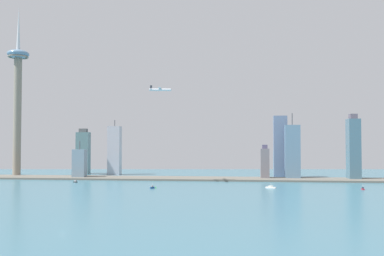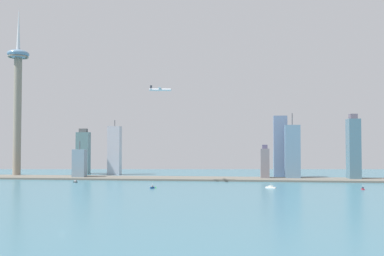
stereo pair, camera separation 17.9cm
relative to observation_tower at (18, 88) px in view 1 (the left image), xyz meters
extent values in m
plane|color=#3E7083|center=(282.77, -460.38, -163.19)|extent=(6000.00, 6000.00, 0.00)
cube|color=#67645A|center=(282.77, -28.37, -161.72)|extent=(895.46, 65.34, 2.94)
cylinder|color=gray|center=(0.00, 0.00, -49.59)|extent=(14.12, 14.12, 227.21)
ellipsoid|color=#6286A5|center=(0.00, 0.00, 64.02)|extent=(39.22, 39.22, 15.64)
torus|color=gray|center=(0.00, 0.00, 58.55)|extent=(36.47, 36.47, 3.13)
cone|color=silver|center=(0.00, 0.00, 112.94)|extent=(7.06, 7.06, 82.20)
cube|color=gray|center=(131.38, -30.00, -137.88)|extent=(21.99, 16.56, 50.62)
cylinder|color=#4C4C51|center=(131.38, -30.00, -105.23)|extent=(1.60, 1.60, 14.70)
cube|color=slate|center=(498.00, -9.09, -117.03)|extent=(24.89, 20.15, 92.32)
cylinder|color=#4C4C51|center=(498.00, -9.09, -60.78)|extent=(1.60, 1.60, 20.19)
cube|color=slate|center=(97.39, 78.46, -121.64)|extent=(26.21, 14.99, 83.11)
cube|color=#505255|center=(97.39, 78.46, -76.38)|extent=(15.72, 9.00, 7.40)
cube|color=slate|center=(481.49, 28.79, -107.92)|extent=(24.14, 16.17, 110.55)
cube|color=slate|center=(597.63, -12.74, -112.19)|extent=(19.00, 25.56, 102.01)
cube|color=#5F5562|center=(597.63, -12.74, -57.00)|extent=(11.40, 15.33, 8.36)
cube|color=slate|center=(451.26, -15.35, -137.06)|extent=(14.42, 15.14, 52.26)
cube|color=#544C6A|center=(451.26, -15.35, -107.67)|extent=(8.65, 9.09, 6.53)
cube|color=#B1B2BE|center=(167.22, 60.44, -116.05)|extent=(23.91, 18.39, 94.29)
cylinder|color=#4C4C51|center=(167.22, 60.44, -62.88)|extent=(1.60, 1.60, 12.03)
cube|color=black|center=(151.96, -101.34, -162.50)|extent=(7.50, 5.79, 1.38)
cube|color=#A3A1AA|center=(151.96, -101.34, -160.67)|extent=(3.64, 3.18, 2.28)
cube|color=navy|center=(289.27, -174.63, -162.19)|extent=(6.19, 5.43, 2.01)
cube|color=#A29EA5|center=(289.27, -174.63, -160.19)|extent=(3.06, 2.83, 1.97)
cylinder|color=silver|center=(289.27, -174.63, -157.40)|extent=(0.24, 0.24, 3.62)
cube|color=#B01D2A|center=(570.85, -159.25, -162.55)|extent=(3.04, 8.46, 1.29)
cube|color=#2F3648|center=(570.85, -159.25, -160.81)|extent=(1.99, 3.76, 2.20)
cylinder|color=silver|center=(570.85, -159.25, -158.14)|extent=(0.24, 0.24, 3.13)
cube|color=white|center=(450.26, -153.51, -162.42)|extent=(14.52, 9.05, 1.55)
cube|color=silver|center=(450.26, -153.51, -160.73)|extent=(6.80, 5.12, 1.84)
cylinder|color=silver|center=(450.26, -153.51, -158.19)|extent=(0.24, 0.24, 3.23)
cone|color=green|center=(293.21, -170.56, -161.74)|extent=(1.78, 1.78, 2.90)
cylinder|color=white|center=(285.22, -97.13, -18.52)|extent=(32.90, 7.99, 3.83)
sphere|color=white|center=(301.42, -95.03, -18.52)|extent=(3.83, 3.83, 3.83)
cube|color=white|center=(285.22, -97.13, -16.80)|extent=(8.61, 33.14, 0.50)
cube|color=white|center=(271.61, -98.90, -17.95)|extent=(4.55, 11.80, 0.40)
cube|color=#2D333D|center=(271.61, -98.90, -14.11)|extent=(3.14, 0.89, 5.00)
camera|label=1|loc=(404.60, -750.21, -100.39)|focal=39.99mm
camera|label=2|loc=(404.78, -750.19, -100.39)|focal=39.99mm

